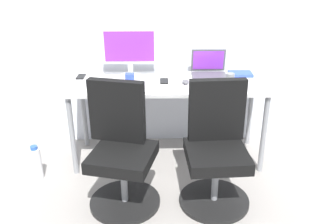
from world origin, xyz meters
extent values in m
plane|color=gray|center=(0.00, 0.00, 0.00)|extent=(5.28, 5.28, 0.00)
cube|color=silver|center=(0.00, 0.38, 1.30)|extent=(4.40, 0.04, 2.60)
cube|color=silver|center=(0.00, 0.00, 0.73)|extent=(1.72, 0.61, 0.03)
cylinder|color=gray|center=(-0.81, -0.25, 0.36)|extent=(0.04, 0.04, 0.72)
cylinder|color=gray|center=(0.81, -0.25, 0.36)|extent=(0.04, 0.04, 0.72)
cylinder|color=gray|center=(-0.81, 0.25, 0.36)|extent=(0.04, 0.04, 0.72)
cylinder|color=gray|center=(0.81, 0.25, 0.36)|extent=(0.04, 0.04, 0.72)
cylinder|color=black|center=(-0.34, -0.69, 0.01)|extent=(0.54, 0.54, 0.03)
cylinder|color=gray|center=(-0.34, -0.69, 0.20)|extent=(0.05, 0.05, 0.34)
cube|color=black|center=(-0.34, -0.69, 0.41)|extent=(0.53, 0.53, 0.09)
cube|color=black|center=(-0.39, -0.51, 0.70)|extent=(0.42, 0.17, 0.48)
cylinder|color=black|center=(0.34, -0.69, 0.01)|extent=(0.54, 0.54, 0.03)
cylinder|color=gray|center=(0.34, -0.69, 0.20)|extent=(0.05, 0.05, 0.34)
cube|color=black|center=(0.34, -0.69, 0.41)|extent=(0.47, 0.47, 0.09)
cube|color=black|center=(0.36, -0.50, 0.70)|extent=(0.42, 0.10, 0.48)
cylinder|color=white|center=(-1.12, -0.33, 0.14)|extent=(0.09, 0.09, 0.28)
cylinder|color=#2D59B2|center=(-1.12, -0.33, 0.30)|extent=(0.06, 0.06, 0.03)
cylinder|color=silver|center=(-0.33, 0.16, 0.75)|extent=(0.18, 0.18, 0.01)
cylinder|color=silver|center=(-0.33, 0.16, 0.81)|extent=(0.04, 0.04, 0.11)
cube|color=silver|center=(-0.33, 0.16, 1.02)|extent=(0.48, 0.03, 0.31)
cube|color=purple|center=(-0.33, 0.15, 1.02)|extent=(0.43, 0.00, 0.26)
cube|color=#4C4C51|center=(0.38, 0.12, 0.76)|extent=(0.31, 0.22, 0.02)
cube|color=#4C4C51|center=(0.38, 0.25, 0.87)|extent=(0.31, 0.05, 0.21)
cube|color=purple|center=(0.38, 0.25, 0.87)|extent=(0.28, 0.04, 0.18)
cube|color=silver|center=(-0.31, -0.22, 0.76)|extent=(0.34, 0.12, 0.02)
cube|color=silver|center=(-0.65, -0.04, 0.76)|extent=(0.34, 0.12, 0.02)
ellipsoid|color=silver|center=(0.45, -0.19, 0.76)|extent=(0.06, 0.10, 0.03)
ellipsoid|color=#515156|center=(0.15, -0.04, 0.76)|extent=(0.06, 0.10, 0.03)
cylinder|color=blue|center=(-0.32, -0.04, 0.79)|extent=(0.08, 0.08, 0.09)
cylinder|color=slate|center=(0.52, -0.09, 0.80)|extent=(0.07, 0.07, 0.10)
cube|color=black|center=(-0.03, 0.01, 0.75)|extent=(0.07, 0.14, 0.01)
cube|color=black|center=(-0.78, 0.15, 0.75)|extent=(0.07, 0.14, 0.01)
cube|color=blue|center=(0.66, 0.17, 0.76)|extent=(0.21, 0.15, 0.03)
camera|label=1|loc=(-0.06, -2.98, 1.79)|focal=38.99mm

